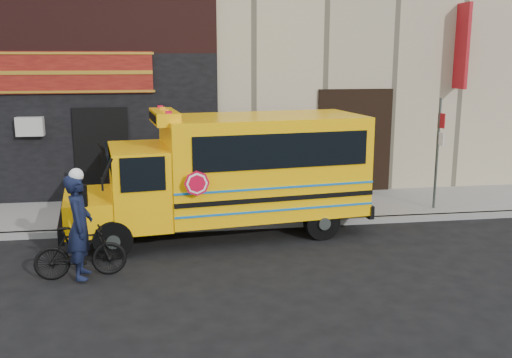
{
  "coord_description": "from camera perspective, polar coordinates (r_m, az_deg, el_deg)",
  "views": [
    {
      "loc": [
        -1.33,
        -10.48,
        4.07
      ],
      "look_at": [
        0.54,
        1.85,
        1.38
      ],
      "focal_mm": 40.0,
      "sensor_mm": 36.0,
      "label": 1
    }
  ],
  "objects": [
    {
      "name": "curb",
      "position": [
        13.74,
        -2.69,
        -4.74
      ],
      "size": [
        40.0,
        0.2,
        0.15
      ],
      "primitive_type": "cube",
      "color": "gray",
      "rests_on": "ground"
    },
    {
      "name": "ground",
      "position": [
        11.32,
        -1.29,
        -8.9
      ],
      "size": [
        120.0,
        120.0,
        0.0
      ],
      "primitive_type": "plane",
      "color": "black",
      "rests_on": "ground"
    },
    {
      "name": "sidewalk",
      "position": [
        15.18,
        -3.28,
        -3.11
      ],
      "size": [
        40.0,
        3.0,
        0.15
      ],
      "primitive_type": "cube",
      "color": "gray",
      "rests_on": "ground"
    },
    {
      "name": "sign_pole",
      "position": [
        15.48,
        17.71,
        2.7
      ],
      "size": [
        0.09,
        0.26,
        3.03
      ],
      "color": "#414844",
      "rests_on": "ground"
    },
    {
      "name": "cyclist",
      "position": [
        10.95,
        -17.21,
        -4.8
      ],
      "size": [
        0.48,
        0.72,
        1.95
      ],
      "primitive_type": "imported",
      "rotation": [
        0.0,
        0.0,
        1.58
      ],
      "color": "black",
      "rests_on": "ground"
    },
    {
      "name": "bicycle",
      "position": [
        11.19,
        -17.16,
        -6.98
      ],
      "size": [
        1.72,
        0.67,
        1.01
      ],
      "primitive_type": "imported",
      "rotation": [
        0.0,
        0.0,
        1.69
      ],
      "color": "black",
      "rests_on": "ground"
    },
    {
      "name": "school_bus",
      "position": [
        13.08,
        -2.08,
        0.88
      ],
      "size": [
        7.12,
        3.01,
        2.92
      ],
      "color": "black",
      "rests_on": "ground"
    }
  ]
}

